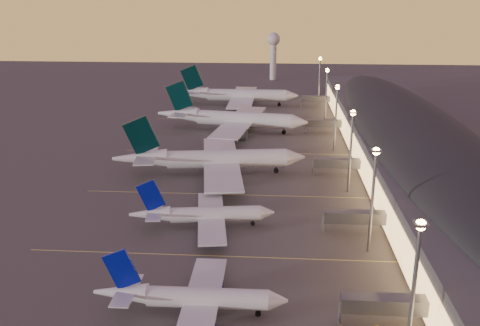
% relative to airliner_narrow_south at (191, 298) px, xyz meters
% --- Properties ---
extents(ground, '(700.00, 700.00, 0.00)m').
position_rel_airliner_narrow_south_xyz_m(ground, '(2.28, 28.74, -3.47)').
color(ground, '#44423F').
extents(airliner_narrow_south, '(37.41, 33.27, 13.42)m').
position_rel_airliner_narrow_south_xyz_m(airliner_narrow_south, '(0.00, 0.00, 0.00)').
color(airliner_narrow_south, silver).
rests_on(airliner_narrow_south, ground).
extents(airliner_narrow_north, '(38.21, 34.42, 13.65)m').
position_rel_airliner_narrow_south_xyz_m(airliner_narrow_north, '(-3.09, 39.66, 0.06)').
color(airliner_narrow_north, silver).
rests_on(airliner_narrow_north, ground).
extents(airliner_wide_near, '(64.95, 59.69, 20.79)m').
position_rel_airliner_narrow_south_xyz_m(airliner_wide_near, '(-6.39, 82.16, 1.88)').
color(airliner_wide_near, silver).
rests_on(airliner_wide_near, ground).
extents(airliner_wide_mid, '(68.14, 62.74, 21.83)m').
position_rel_airliner_narrow_south_xyz_m(airliner_wide_mid, '(-4.42, 141.50, 2.15)').
color(airliner_wide_mid, silver).
rests_on(airliner_wide_mid, ground).
extents(airliner_wide_far, '(68.09, 61.75, 21.86)m').
position_rel_airliner_narrow_south_xyz_m(airliner_wide_far, '(-6.80, 197.83, 2.16)').
color(airliner_wide_far, silver).
rests_on(airliner_wide_far, ground).
extents(terminal_building, '(56.35, 255.00, 17.46)m').
position_rel_airliner_narrow_south_xyz_m(terminal_building, '(64.12, 101.21, 5.31)').
color(terminal_building, '#46464B').
rests_on(terminal_building, ground).
extents(light_masts, '(2.20, 217.20, 25.90)m').
position_rel_airliner_narrow_south_xyz_m(light_masts, '(38.28, 93.74, 14.09)').
color(light_masts, gray).
rests_on(light_masts, ground).
extents(radar_tower, '(9.00, 9.00, 32.50)m').
position_rel_airliner_narrow_south_xyz_m(radar_tower, '(12.28, 288.74, 18.40)').
color(radar_tower, silver).
rests_on(radar_tower, ground).
extents(lane_markings, '(90.00, 180.36, 0.00)m').
position_rel_airliner_narrow_south_xyz_m(lane_markings, '(2.28, 68.74, -3.46)').
color(lane_markings, '#D8C659').
rests_on(lane_markings, ground).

